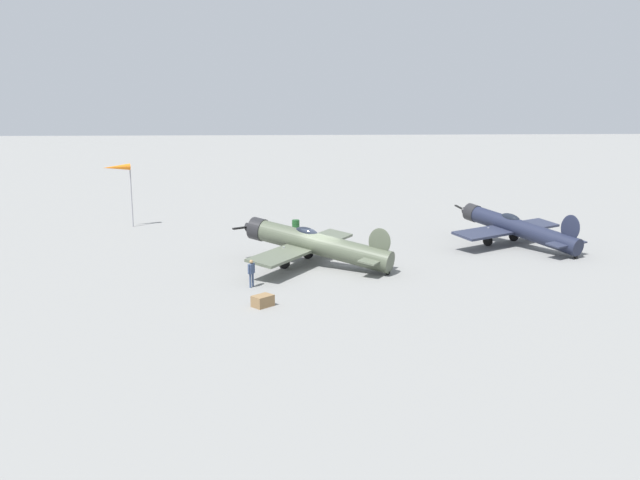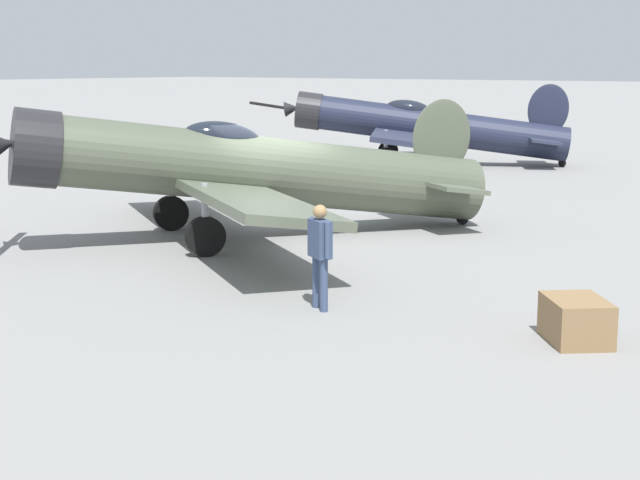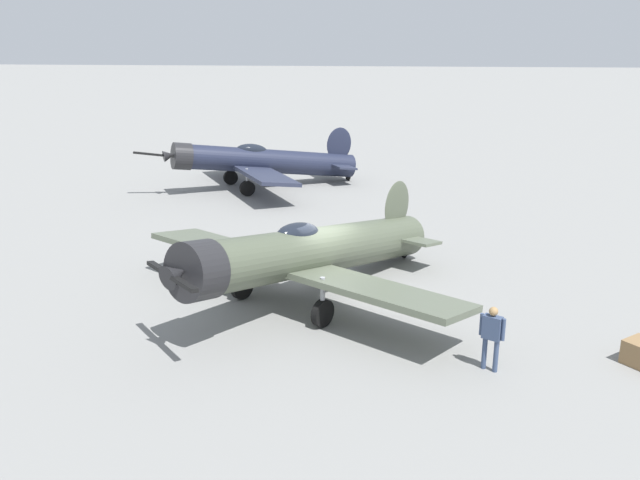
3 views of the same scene
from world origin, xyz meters
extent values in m
plane|color=gray|center=(0.00, 0.00, 0.00)|extent=(400.00, 400.00, 0.00)
cylinder|color=#4C5442|center=(0.00, 0.00, 1.48)|extent=(6.66, 9.43, 2.74)
cylinder|color=#232326|center=(-2.58, -4.12, 2.11)|extent=(1.90, 1.76, 1.66)
cone|color=#232326|center=(-2.93, -4.67, 2.19)|extent=(0.89, 0.88, 0.72)
ellipsoid|color=black|center=(-0.54, -0.86, 2.22)|extent=(1.59, 1.91, 0.89)
cube|color=#565E4C|center=(-0.65, -1.03, 1.24)|extent=(10.62, 7.65, 0.43)
ellipsoid|color=#4C5442|center=(2.26, 3.60, 2.10)|extent=(1.01, 1.52, 1.94)
cube|color=#565E4C|center=(2.15, 3.43, 1.03)|extent=(3.47, 2.74, 0.24)
cylinder|color=#999BA0|center=(0.41, -2.41, 0.93)|extent=(0.14, 0.14, 1.06)
cylinder|color=black|center=(0.41, -2.41, 0.40)|extent=(0.59, 0.78, 0.80)
cylinder|color=#999BA0|center=(-2.34, -0.68, 0.93)|extent=(0.14, 0.14, 1.06)
cylinder|color=black|center=(-2.34, -0.68, 0.40)|extent=(0.59, 0.78, 0.80)
cylinder|color=black|center=(2.58, 4.12, 0.14)|extent=(0.23, 0.29, 0.28)
cylinder|color=#1E2338|center=(-4.91, 15.50, 1.44)|extent=(9.19, 6.30, 2.49)
cylinder|color=#232326|center=(-8.96, 13.02, 2.03)|extent=(1.63, 1.73, 1.48)
cone|color=#232326|center=(-9.52, 12.69, 2.11)|extent=(0.83, 0.81, 0.64)
cube|color=black|center=(-9.64, 12.61, 2.11)|extent=(3.19, 0.93, 0.49)
ellipsoid|color=black|center=(-5.75, 14.98, 2.11)|extent=(1.91, 1.57, 0.89)
cube|color=#282D42|center=(-5.92, 14.88, 1.23)|extent=(7.10, 9.84, 0.43)
ellipsoid|color=#1E2338|center=(-1.36, 17.67, 2.12)|extent=(1.53, 1.00, 2.05)
cube|color=#282D42|center=(-1.53, 17.56, 1.02)|extent=(2.71, 3.48, 0.24)
cylinder|color=#999BA0|center=(-5.63, 13.26, 0.92)|extent=(0.14, 0.14, 1.04)
cylinder|color=black|center=(-5.63, 13.26, 0.40)|extent=(0.79, 0.59, 0.80)
cylinder|color=#999BA0|center=(-7.23, 15.89, 0.92)|extent=(0.14, 0.14, 1.04)
cylinder|color=black|center=(-7.23, 15.89, 0.40)|extent=(0.79, 0.59, 0.80)
cylinder|color=black|center=(-0.85, 17.98, 0.14)|extent=(0.29, 0.23, 0.28)
cylinder|color=#384766|center=(4.90, -4.46, 0.41)|extent=(0.12, 0.12, 0.83)
cylinder|color=#384766|center=(4.64, -4.33, 0.41)|extent=(0.12, 0.12, 0.83)
cube|color=#384766|center=(4.77, -4.39, 1.12)|extent=(0.50, 0.41, 0.59)
sphere|color=#9D7A4D|center=(4.77, -4.39, 1.54)|extent=(0.22, 0.22, 0.22)
cylinder|color=#384766|center=(5.01, -4.53, 1.14)|extent=(0.09, 0.09, 0.55)
cylinder|color=#384766|center=(4.52, -4.26, 1.14)|extent=(0.09, 0.09, 0.55)
cube|color=olive|center=(8.64, -3.69, 0.30)|extent=(1.27, 1.30, 0.61)
camera|label=1|loc=(42.43, -3.08, 10.51)|focal=36.91mm
camera|label=2|loc=(13.54, -15.96, 3.76)|focal=53.94mm
camera|label=3|loc=(2.67, -19.33, 7.68)|focal=37.10mm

